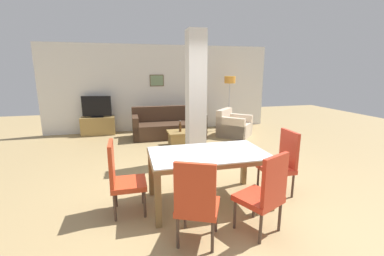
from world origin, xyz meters
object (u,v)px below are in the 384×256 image
at_px(dining_chair_head_left, 122,176).
at_px(tv_screen, 97,107).
at_px(dining_chair_near_right, 265,192).
at_px(coffee_table, 180,138).
at_px(dining_chair_head_right, 281,161).
at_px(armchair, 233,127).
at_px(floor_lamp, 230,85).
at_px(tv_stand, 98,126).
at_px(dining_chair_near_left, 197,201).
at_px(dining_table, 208,162).
at_px(bottle, 180,127).
at_px(sofa, 169,127).

height_order(dining_chair_head_left, tv_screen, tv_screen).
distance_m(dining_chair_near_right, coffee_table, 3.86).
height_order(dining_chair_head_right, armchair, dining_chair_head_right).
distance_m(armchair, floor_lamp, 1.47).
relative_size(armchair, floor_lamp, 0.68).
xyz_separation_m(armchair, tv_stand, (-3.91, 1.15, -0.01)).
height_order(dining_chair_near_left, dining_chair_head_right, same).
relative_size(dining_table, armchair, 1.41).
bearing_deg(floor_lamp, tv_screen, 175.81).
height_order(dining_chair_near_right, floor_lamp, floor_lamp).
distance_m(coffee_table, tv_screen, 2.86).
relative_size(tv_screen, floor_lamp, 0.49).
height_order(dining_chair_near_right, coffee_table, dining_chair_near_right).
bearing_deg(floor_lamp, dining_chair_head_right, -101.78).
relative_size(tv_stand, floor_lamp, 0.56).
bearing_deg(dining_chair_head_left, bottle, 154.52).
bearing_deg(dining_chair_near_right, bottle, 68.21).
distance_m(coffee_table, bottle, 0.30).
distance_m(sofa, armchair, 1.92).
bearing_deg(dining_table, coffee_table, 86.39).
bearing_deg(dining_table, armchair, 61.68).
bearing_deg(tv_screen, dining_chair_near_left, 115.74).
height_order(dining_chair_near_left, tv_screen, tv_screen).
relative_size(dining_table, tv_screen, 1.96).
bearing_deg(sofa, floor_lamp, -168.44).
distance_m(dining_chair_near_right, tv_screen, 6.10).
distance_m(dining_chair_near_left, bottle, 3.87).
height_order(sofa, coffee_table, sofa).
xyz_separation_m(dining_chair_near_right, tv_stand, (-2.39, 5.60, -0.26)).
bearing_deg(armchair, dining_chair_head_left, 2.25).
xyz_separation_m(bottle, floor_lamp, (1.93, 1.47, 0.97)).
bearing_deg(dining_chair_near_right, armchair, 46.11).
xyz_separation_m(armchair, bottle, (-1.73, -0.63, 0.21)).
distance_m(dining_chair_head_left, armchair, 4.76).
xyz_separation_m(dining_chair_near_left, floor_lamp, (2.53, 5.30, 0.93)).
bearing_deg(sofa, coffee_table, 97.24).
height_order(armchair, coffee_table, armchair).
height_order(dining_chair_near_right, tv_stand, dining_chair_near_right).
relative_size(dining_chair_head_left, tv_stand, 1.04).
distance_m(tv_screen, floor_lamp, 4.16).
height_order(dining_chair_near_left, tv_stand, dining_chair_near_left).
bearing_deg(dining_table, bottle, 86.31).
relative_size(coffee_table, tv_stand, 0.64).
bearing_deg(dining_table, dining_chair_near_right, -64.87).
bearing_deg(dining_chair_head_left, tv_screen, -170.72).
relative_size(armchair, bottle, 4.13).
bearing_deg(dining_chair_near_right, coffee_table, 68.24).
relative_size(dining_table, dining_chair_head_right, 1.65).
height_order(dining_chair_head_left, armchair, dining_chair_head_left).
relative_size(dining_table, bottle, 5.83).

